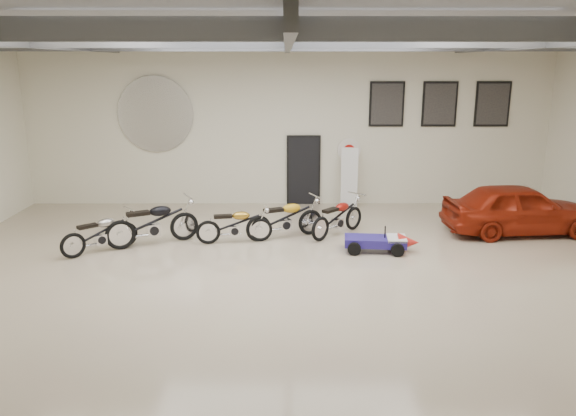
{
  "coord_description": "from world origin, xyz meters",
  "views": [
    {
      "loc": [
        -0.05,
        -11.2,
        4.33
      ],
      "look_at": [
        0.0,
        1.2,
        1.1
      ],
      "focal_mm": 35.0,
      "sensor_mm": 36.0,
      "label": 1
    }
  ],
  "objects_px": {
    "motorcycle_black": "(153,222)",
    "go_kart": "(382,238)",
    "motorcycle_red": "(338,216)",
    "motorcycle_silver": "(100,233)",
    "motorcycle_yellow": "(285,218)",
    "motorcycle_gold": "(234,224)",
    "vintage_car": "(520,209)",
    "banner_stand": "(349,178)"
  },
  "relations": [
    {
      "from": "motorcycle_black",
      "to": "go_kart",
      "type": "bearing_deg",
      "value": -32.4
    },
    {
      "from": "motorcycle_red",
      "to": "motorcycle_silver",
      "type": "bearing_deg",
      "value": 147.12
    },
    {
      "from": "motorcycle_yellow",
      "to": "go_kart",
      "type": "distance_m",
      "value": 2.52
    },
    {
      "from": "motorcycle_gold",
      "to": "vintage_car",
      "type": "height_order",
      "value": "vintage_car"
    },
    {
      "from": "motorcycle_black",
      "to": "motorcycle_yellow",
      "type": "height_order",
      "value": "motorcycle_black"
    },
    {
      "from": "go_kart",
      "to": "banner_stand",
      "type": "bearing_deg",
      "value": 100.12
    },
    {
      "from": "motorcycle_silver",
      "to": "vintage_car",
      "type": "height_order",
      "value": "vintage_car"
    },
    {
      "from": "go_kart",
      "to": "motorcycle_gold",
      "type": "bearing_deg",
      "value": 174.88
    },
    {
      "from": "go_kart",
      "to": "motorcycle_black",
      "type": "bearing_deg",
      "value": -179.76
    },
    {
      "from": "motorcycle_gold",
      "to": "motorcycle_red",
      "type": "distance_m",
      "value": 2.67
    },
    {
      "from": "motorcycle_silver",
      "to": "motorcycle_yellow",
      "type": "bearing_deg",
      "value": -26.75
    },
    {
      "from": "motorcycle_black",
      "to": "motorcycle_yellow",
      "type": "bearing_deg",
      "value": -17.39
    },
    {
      "from": "banner_stand",
      "to": "go_kart",
      "type": "distance_m",
      "value": 4.2
    },
    {
      "from": "motorcycle_red",
      "to": "go_kart",
      "type": "xyz_separation_m",
      "value": [
        0.93,
        -1.29,
        -0.18
      ]
    },
    {
      "from": "motorcycle_red",
      "to": "go_kart",
      "type": "relative_size",
      "value": 1.1
    },
    {
      "from": "motorcycle_silver",
      "to": "vintage_car",
      "type": "relative_size",
      "value": 0.47
    },
    {
      "from": "banner_stand",
      "to": "motorcycle_gold",
      "type": "relative_size",
      "value": 1.01
    },
    {
      "from": "banner_stand",
      "to": "go_kart",
      "type": "xyz_separation_m",
      "value": [
        0.33,
        -4.15,
        -0.61
      ]
    },
    {
      "from": "motorcycle_yellow",
      "to": "banner_stand",
      "type": "bearing_deg",
      "value": 34.16
    },
    {
      "from": "motorcycle_black",
      "to": "motorcycle_red",
      "type": "height_order",
      "value": "motorcycle_black"
    },
    {
      "from": "motorcycle_gold",
      "to": "vintage_car",
      "type": "xyz_separation_m",
      "value": [
        7.31,
        0.78,
        0.18
      ]
    },
    {
      "from": "banner_stand",
      "to": "vintage_car",
      "type": "relative_size",
      "value": 0.48
    },
    {
      "from": "banner_stand",
      "to": "vintage_car",
      "type": "xyz_separation_m",
      "value": [
        4.12,
        -2.7,
        -0.27
      ]
    },
    {
      "from": "motorcycle_silver",
      "to": "motorcycle_black",
      "type": "distance_m",
      "value": 1.25
    },
    {
      "from": "banner_stand",
      "to": "motorcycle_red",
      "type": "height_order",
      "value": "banner_stand"
    },
    {
      "from": "go_kart",
      "to": "motorcycle_red",
      "type": "bearing_deg",
      "value": 131.44
    },
    {
      "from": "motorcycle_silver",
      "to": "motorcycle_yellow",
      "type": "distance_m",
      "value": 4.46
    },
    {
      "from": "banner_stand",
      "to": "motorcycle_silver",
      "type": "bearing_deg",
      "value": -136.15
    },
    {
      "from": "motorcycle_yellow",
      "to": "go_kart",
      "type": "height_order",
      "value": "motorcycle_yellow"
    },
    {
      "from": "motorcycle_gold",
      "to": "motorcycle_yellow",
      "type": "height_order",
      "value": "motorcycle_yellow"
    },
    {
      "from": "motorcycle_black",
      "to": "motorcycle_yellow",
      "type": "xyz_separation_m",
      "value": [
        3.21,
        0.54,
        -0.05
      ]
    },
    {
      "from": "motorcycle_black",
      "to": "motorcycle_gold",
      "type": "bearing_deg",
      "value": -22.63
    },
    {
      "from": "vintage_car",
      "to": "motorcycle_black",
      "type": "bearing_deg",
      "value": 90.78
    },
    {
      "from": "banner_stand",
      "to": "motorcycle_gold",
      "type": "height_order",
      "value": "banner_stand"
    },
    {
      "from": "motorcycle_gold",
      "to": "go_kart",
      "type": "distance_m",
      "value": 3.59
    },
    {
      "from": "motorcycle_black",
      "to": "motorcycle_yellow",
      "type": "relative_size",
      "value": 1.09
    },
    {
      "from": "motorcycle_gold",
      "to": "motorcycle_silver",
      "type": "bearing_deg",
      "value": -176.58
    },
    {
      "from": "motorcycle_silver",
      "to": "motorcycle_gold",
      "type": "distance_m",
      "value": 3.16
    },
    {
      "from": "motorcycle_silver",
      "to": "motorcycle_gold",
      "type": "xyz_separation_m",
      "value": [
        3.08,
        0.7,
        0.0
      ]
    },
    {
      "from": "motorcycle_red",
      "to": "motorcycle_gold",
      "type": "bearing_deg",
      "value": 147.43
    },
    {
      "from": "motorcycle_gold",
      "to": "motorcycle_yellow",
      "type": "bearing_deg",
      "value": 8.18
    },
    {
      "from": "motorcycle_black",
      "to": "motorcycle_gold",
      "type": "xyz_separation_m",
      "value": [
        1.97,
        0.15,
        -0.1
      ]
    }
  ]
}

